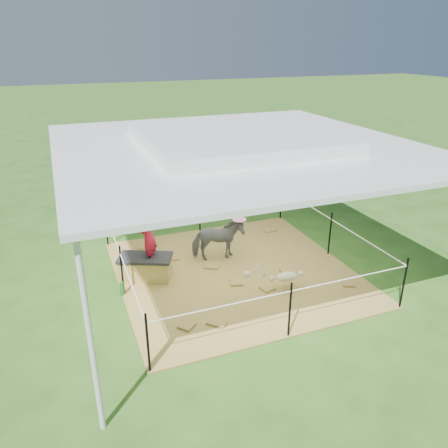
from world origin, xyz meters
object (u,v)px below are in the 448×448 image
object	(u,v)px
straw_bale	(146,269)
foal	(287,275)
trash_barrel	(263,164)
picnic_table_near	(203,153)
distant_person	(216,153)
green_bottle	(122,289)
pony	(218,240)
picnic_table_far	(267,139)
woman	(148,231)

from	to	relation	value
straw_bale	foal	xyz separation A→B (m)	(2.41, -1.35, 0.07)
trash_barrel	picnic_table_near	world-z (taller)	trash_barrel
trash_barrel	distant_person	distance (m)	1.92
trash_barrel	green_bottle	bearing A→B (deg)	-133.89
foal	picnic_table_near	distance (m)	9.81
pony	picnic_table_far	distance (m)	10.75
pony	distant_person	world-z (taller)	distant_person
foal	green_bottle	bearing A→B (deg)	171.22
woman	green_bottle	distance (m)	1.18
pony	distant_person	xyz separation A→B (m)	(2.49, 6.87, 0.12)
straw_bale	picnic_table_far	bearing A→B (deg)	52.10
picnic_table_near	picnic_table_far	distance (m)	3.44
trash_barrel	picnic_table_near	bearing A→B (deg)	114.78
picnic_table_far	foal	bearing A→B (deg)	-82.49
woman	green_bottle	size ratio (longest dim) A/B	4.32
picnic_table_near	straw_bale	bearing A→B (deg)	-148.00
straw_bale	green_bottle	xyz separation A→B (m)	(-0.55, -0.45, -0.08)
trash_barrel	picnic_table_far	size ratio (longest dim) A/B	0.45
green_bottle	distant_person	distance (m)	8.89
trash_barrel	straw_bale	bearing A→B (deg)	-133.27
pony	green_bottle	bearing A→B (deg)	115.88
woman	picnic_table_near	size ratio (longest dim) A/B	0.74
woman	distant_person	size ratio (longest dim) A/B	0.95
pony	picnic_table_far	world-z (taller)	pony
picnic_table_far	distant_person	xyz separation A→B (m)	(-3.19, -2.26, 0.19)
pony	picnic_table_near	distance (m)	8.43
picnic_table_near	pony	bearing A→B (deg)	-138.84
woman	trash_barrel	xyz separation A→B (m)	(5.17, 5.60, -0.58)
pony	trash_barrel	bearing A→B (deg)	-26.41
picnic_table_far	pony	bearing A→B (deg)	-89.92
green_bottle	picnic_table_near	size ratio (longest dim) A/B	0.17
woman	distant_person	bearing A→B (deg)	174.95
green_bottle	picnic_table_far	xyz separation A→B (m)	(7.85, 9.82, 0.26)
green_bottle	picnic_table_far	distance (m)	12.57
pony	picnic_table_near	xyz separation A→B (m)	(2.41, 8.07, -0.16)
straw_bale	picnic_table_far	distance (m)	11.88
woman	pony	distance (m)	1.63
distant_person	foal	bearing A→B (deg)	102.58
woman	foal	xyz separation A→B (m)	(2.31, -1.35, -0.72)
green_bottle	pony	xyz separation A→B (m)	(2.16, 0.70, 0.32)
foal	pony	bearing A→B (deg)	124.72
picnic_table_near	trash_barrel	bearing A→B (deg)	-97.46
pony	distant_person	size ratio (longest dim) A/B	0.89
foal	picnic_table_near	world-z (taller)	picnic_table_near
foal	picnic_table_near	xyz separation A→B (m)	(1.61, 9.67, 0.01)
straw_bale	picnic_table_near	distance (m)	9.24
foal	distant_person	size ratio (longest dim) A/B	0.85
woman	straw_bale	bearing A→B (deg)	-65.71
woman	foal	size ratio (longest dim) A/B	1.12
green_bottle	trash_barrel	size ratio (longest dim) A/B	0.29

